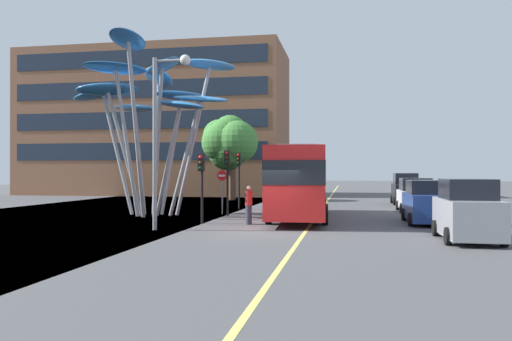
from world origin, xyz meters
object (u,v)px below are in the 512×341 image
Objects in this scene: street_lamp at (163,118)px; car_parked_near at (467,212)px; pedestrian at (249,205)px; red_bus at (299,179)px; traffic_light_kerb_near at (201,173)px; leaf_sculpture at (151,95)px; traffic_light_island_mid at (239,168)px; car_parked_mid at (427,203)px; no_entry_sign at (222,185)px; traffic_light_kerb_far at (227,169)px; car_parked_far at (415,196)px; car_side_street at (405,190)px.

car_parked_near is at bearing -5.81° from street_lamp.
street_lamp is at bearing -136.75° from pedestrian.
red_bus is 5.59m from traffic_light_kerb_near.
traffic_light_island_mid is (3.94, 5.26, -4.11)m from leaf_sculpture.
car_parked_mid is (-0.49, 5.96, -0.06)m from car_parked_near.
no_entry_sign is (-11.22, 9.28, 0.65)m from car_parked_near.
car_parked_near is 5.98m from car_parked_mid.
traffic_light_kerb_far is (4.45, -0.03, -4.14)m from leaf_sculpture.
traffic_light_kerb_near is 14.26m from car_parked_far.
car_parked_far is at bearing 19.12° from no_entry_sign.
traffic_light_island_mid is 17.48m from car_parked_near.
car_parked_near reaches higher than car_parked_mid.
traffic_light_island_mid is at bearing -147.95° from car_side_street.
traffic_light_kerb_far is at bearing 172.44° from red_bus.
car_parked_mid is at bearing 23.05° from street_lamp.
traffic_light_island_mid reaches higher than car_parked_far.
traffic_light_island_mid is 1.45× the size of no_entry_sign.
red_bus reaches higher than car_parked_far.
street_lamp is 5.65m from pedestrian.
car_side_street is at bearing 58.42° from street_lamp.
traffic_light_kerb_far is 11.82m from car_parked_far.
car_parked_near is 0.88× the size of car_parked_mid.
no_entry_sign is (-4.59, 1.74, -0.39)m from red_bus.
street_lamp is at bearing -63.94° from leaf_sculpture.
no_entry_sign is at bearing 140.41° from car_parked_near.
traffic_light_island_mid is at bearing 127.76° from red_bus.
street_lamp is at bearing -134.19° from car_parked_far.
car_parked_far reaches higher than pedestrian.
street_lamp is at bearing -121.58° from car_side_street.
traffic_light_kerb_near reaches higher than no_entry_sign.
red_bus is at bearing -20.71° from no_entry_sign.
pedestrian is at bearing 43.25° from street_lamp.
car_parked_far is at bearing 46.67° from pedestrian.
car_parked_far is (11.06, -0.23, -1.69)m from traffic_light_island_mid.
red_bus is at bearing -52.24° from traffic_light_island_mid.
traffic_light_kerb_near is 3.66m from street_lamp.
red_bus is 2.95× the size of car_side_street.
pedestrian is (-8.56, -9.07, -0.06)m from car_parked_far.
leaf_sculpture is 20.37m from car_side_street.
traffic_light_island_mid is 13.37m from car_side_street.
traffic_light_kerb_far is at bearing 116.41° from pedestrian.
street_lamp reaches higher than traffic_light_island_mid.
traffic_light_kerb_near is 0.82× the size of car_parked_near.
traffic_light_island_mid is at bearing 87.36° from street_lamp.
traffic_light_kerb_far reaches higher than car_parked_near.
car_parked_far is 17.07m from street_lamp.
leaf_sculpture is at bearing 147.92° from pedestrian.
red_bus is 3.58× the size of traffic_light_kerb_near.
red_bus reaches higher than traffic_light_island_mid.
car_parked_far is 12.47m from pedestrian.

